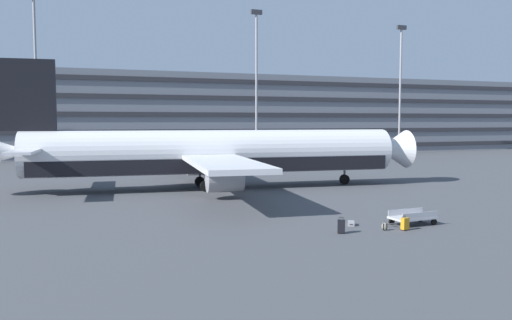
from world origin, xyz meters
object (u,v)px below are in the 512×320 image
at_px(suitcase_red, 405,224).
at_px(suitcase_large, 351,223).
at_px(airliner, 212,154).
at_px(suitcase_purple, 341,226).
at_px(baggage_cart, 413,217).
at_px(backpack_scuffed, 385,227).

relative_size(suitcase_red, suitcase_large, 1.07).
height_order(airliner, suitcase_purple, airliner).
bearing_deg(suitcase_large, suitcase_purple, -133.20).
bearing_deg(suitcase_large, suitcase_red, -45.96).
height_order(suitcase_large, baggage_cart, baggage_cart).
bearing_deg(suitcase_red, suitcase_large, 134.04).
distance_m(suitcase_red, suitcase_purple, 3.65).
relative_size(airliner, suitcase_large, 52.67).
xyz_separation_m(suitcase_large, suitcase_purple, (-1.56, -1.66, 0.28)).
bearing_deg(airliner, baggage_cart, -70.62).
bearing_deg(airliner, suitcase_purple, -84.91).
height_order(suitcase_large, suitcase_purple, suitcase_purple).
relative_size(suitcase_red, baggage_cart, 0.23).
distance_m(airliner, backpack_scuffed, 20.32).
bearing_deg(baggage_cart, suitcase_large, 162.40).
height_order(suitcase_large, backpack_scuffed, backpack_scuffed).
bearing_deg(baggage_cart, airliner, 109.38).
bearing_deg(suitcase_purple, baggage_cart, 6.90).
bearing_deg(backpack_scuffed, suitcase_purple, 177.09).
bearing_deg(suitcase_purple, backpack_scuffed, -2.91).
xyz_separation_m(suitcase_red, baggage_cart, (1.30, 1.07, 0.06)).
bearing_deg(suitcase_red, suitcase_purple, 172.59).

